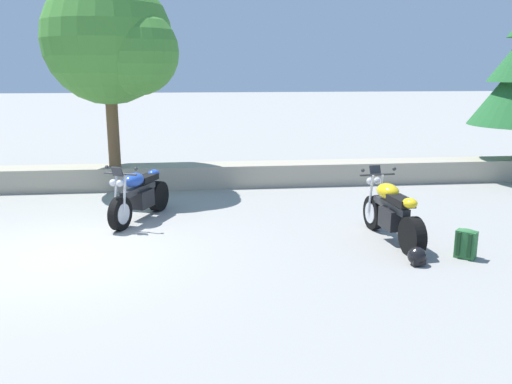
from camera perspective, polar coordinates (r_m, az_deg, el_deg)
ground_plane at (r=9.04m, az=-19.82°, el=-6.25°), size 120.00×120.00×0.00m
stone_wall at (r=13.53m, az=-15.40°, el=1.52°), size 36.00×0.80×0.55m
motorcycle_blue_near_left at (r=10.49m, az=-12.41°, el=-0.39°), size 1.08×1.94×1.18m
motorcycle_yellow_centre at (r=9.31m, az=14.30°, el=-2.20°), size 0.68×2.07×1.18m
rider_backpack at (r=8.88m, az=21.58°, el=-5.09°), size 0.35×0.35×0.47m
rider_helmet at (r=8.36m, az=16.88°, el=-6.61°), size 0.28×0.28×0.28m
leafy_tree_mid_left at (r=13.00m, az=-15.01°, el=15.20°), size 3.11×2.96×4.46m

